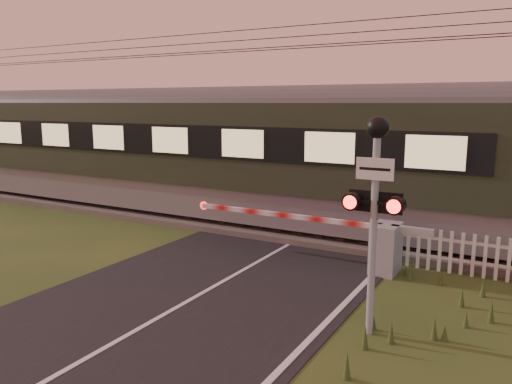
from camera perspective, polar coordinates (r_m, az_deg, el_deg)
The scene contains 7 objects.
ground at distance 10.05m, azimuth -8.56°, elevation -12.77°, with size 160.00×160.00×0.00m, color #274319.
road at distance 9.87m, azimuth -9.33°, elevation -13.18°, with size 6.00×140.00×0.03m.
track_bed at distance 15.40m, azimuth 6.47°, elevation -4.31°, with size 140.00×3.40×0.39m.
overhead_wires at distance 15.02m, azimuth 6.92°, elevation 17.09°, with size 120.00×0.62×0.62m.
boom_gate at distance 12.03m, azimuth 13.48°, elevation -5.82°, with size 6.29×0.89×1.18m.
crossing_signal at distance 8.33m, azimuth 13.45°, elevation 0.48°, with size 0.94×0.37×3.69m.
picket_fence at distance 12.40m, azimuth 22.48°, elevation -6.53°, with size 3.62×0.08×0.99m.
Camera 1 is at (5.76, -7.25, 3.90)m, focal length 35.00 mm.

